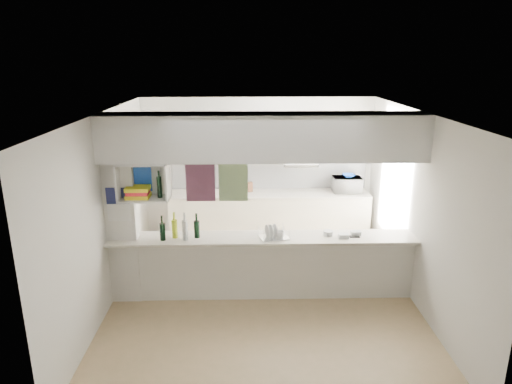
{
  "coord_description": "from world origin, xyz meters",
  "views": [
    {
      "loc": [
        -0.23,
        -5.8,
        3.3
      ],
      "look_at": [
        -0.08,
        0.5,
        1.41
      ],
      "focal_mm": 32.0,
      "sensor_mm": 36.0,
      "label": 1
    }
  ],
  "objects_px": {
    "bowl": "(349,176)",
    "dish_rack": "(274,232)",
    "wine_bottles": "(180,229)",
    "microwave": "(347,185)"
  },
  "relations": [
    {
      "from": "bowl",
      "to": "dish_rack",
      "type": "bearing_deg",
      "value": -124.76
    },
    {
      "from": "dish_rack",
      "to": "wine_bottles",
      "type": "bearing_deg",
      "value": 164.38
    },
    {
      "from": "microwave",
      "to": "bowl",
      "type": "distance_m",
      "value": 0.17
    },
    {
      "from": "dish_rack",
      "to": "microwave",
      "type": "bearing_deg",
      "value": 39.9
    },
    {
      "from": "bowl",
      "to": "dish_rack",
      "type": "relative_size",
      "value": 0.52
    },
    {
      "from": "dish_rack",
      "to": "wine_bottles",
      "type": "relative_size",
      "value": 0.84
    },
    {
      "from": "microwave",
      "to": "bowl",
      "type": "xyz_separation_m",
      "value": [
        0.02,
        -0.01,
        0.17
      ]
    },
    {
      "from": "microwave",
      "to": "dish_rack",
      "type": "height_order",
      "value": "microwave"
    },
    {
      "from": "bowl",
      "to": "wine_bottles",
      "type": "height_order",
      "value": "wine_bottles"
    },
    {
      "from": "microwave",
      "to": "bowl",
      "type": "relative_size",
      "value": 2.2
    }
  ]
}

